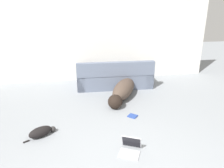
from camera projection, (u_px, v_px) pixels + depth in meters
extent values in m
cube|color=silver|center=(91.00, 33.00, 6.01)|extent=(6.80, 0.06, 2.68)
cube|color=slate|center=(114.00, 79.00, 5.89)|extent=(1.99, 0.93, 0.39)
cube|color=slate|center=(116.00, 69.00, 5.42)|extent=(1.96, 0.22, 0.35)
cube|color=slate|center=(146.00, 75.00, 5.97)|extent=(0.23, 0.86, 0.53)
cube|color=slate|center=(81.00, 77.00, 5.75)|extent=(0.23, 0.86, 0.53)
ellipsoid|color=#4C3D33|center=(124.00, 89.00, 5.17)|extent=(0.93, 1.26, 0.38)
sphere|color=black|center=(115.00, 102.00, 4.57)|extent=(0.42, 0.42, 0.31)
cylinder|color=#4C3D33|center=(131.00, 85.00, 5.90)|extent=(0.19, 0.29, 0.05)
ellipsoid|color=black|center=(40.00, 132.00, 3.61)|extent=(0.43, 0.35, 0.17)
sphere|color=#2D2B2B|center=(53.00, 129.00, 3.76)|extent=(0.14, 0.14, 0.10)
cylinder|color=black|center=(26.00, 141.00, 3.49)|extent=(0.10, 0.07, 0.02)
cube|color=#B7B7BC|center=(129.00, 154.00, 3.20)|extent=(0.36, 0.33, 0.02)
cube|color=#B7B7BC|center=(131.00, 142.00, 3.30)|extent=(0.31, 0.22, 0.21)
cube|color=black|center=(131.00, 142.00, 3.29)|extent=(0.28, 0.19, 0.19)
cube|color=#28428E|center=(133.00, 116.00, 4.28)|extent=(0.22, 0.22, 0.02)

